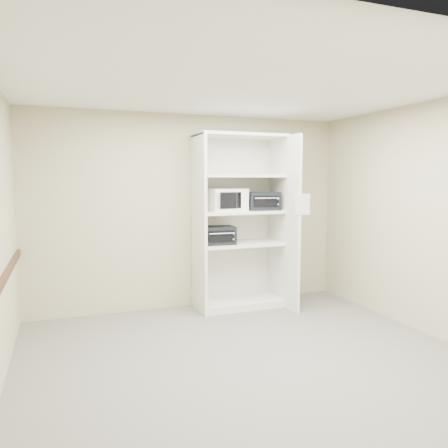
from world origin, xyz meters
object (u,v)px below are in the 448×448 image
object	(u,v)px
microwave	(226,200)
toaster_oven_lower	(218,235)
toaster_oven_upper	(262,201)
shelving_unit	(243,227)

from	to	relation	value
microwave	toaster_oven_lower	bearing A→B (deg)	-164.40
microwave	toaster_oven_upper	distance (m)	0.54
toaster_oven_lower	shelving_unit	bearing A→B (deg)	11.29
microwave	toaster_oven_lower	size ratio (longest dim) A/B	1.16
toaster_oven_upper	toaster_oven_lower	world-z (taller)	toaster_oven_upper
toaster_oven_upper	shelving_unit	bearing A→B (deg)	179.74
microwave	toaster_oven_lower	world-z (taller)	microwave
shelving_unit	toaster_oven_lower	distance (m)	0.40
microwave	toaster_oven_upper	world-z (taller)	microwave
toaster_oven_upper	toaster_oven_lower	size ratio (longest dim) A/B	1.01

